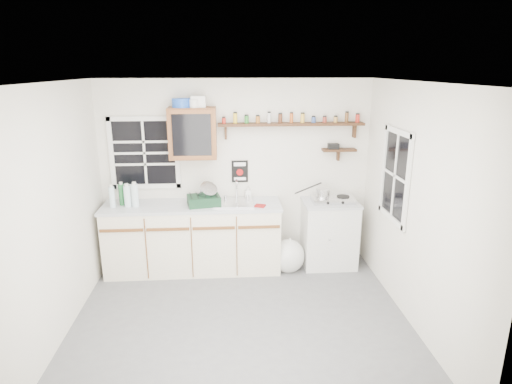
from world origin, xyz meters
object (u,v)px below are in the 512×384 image
Objects in this scene: dish_rack at (205,198)px; right_cabinet at (329,233)px; spice_shelf at (291,123)px; main_cabinet at (194,237)px; upper_cabinet at (193,133)px; hotplate at (333,199)px.

right_cabinet is at bearing -8.53° from dish_rack.
dish_rack is (-1.14, -0.25, -0.91)m from spice_shelf.
main_cabinet is 0.58m from dish_rack.
spice_shelf is 1.48m from dish_rack.
upper_cabinet is 1.42× the size of dish_rack.
right_cabinet is 0.48× the size of spice_shelf.
main_cabinet is 5.06× the size of dish_rack.
upper_cabinet reaches higher than spice_shelf.
dish_rack is 1.69m from hotplate.
dish_rack is (0.17, -0.03, 0.56)m from main_cabinet.
right_cabinet is at bearing 137.01° from hotplate.
right_cabinet is 1.58m from spice_shelf.
upper_cabinet is at bearing -176.89° from spice_shelf.
right_cabinet is 1.76m from dish_rack.
upper_cabinet is 1.28m from spice_shelf.
spice_shelf is (1.31, 0.21, 1.47)m from main_cabinet.
dish_rack is (-1.66, -0.06, 0.56)m from right_cabinet.
spice_shelf reaches higher than dish_rack.
dish_rack is at bearing -10.96° from main_cabinet.
spice_shelf is (-0.52, 0.19, 1.47)m from right_cabinet.
main_cabinet is at bearing -170.77° from spice_shelf.
dish_rack reaches higher than main_cabinet.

